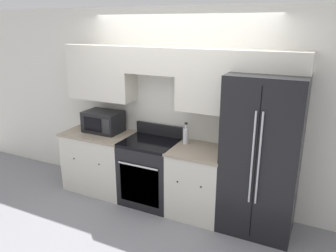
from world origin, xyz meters
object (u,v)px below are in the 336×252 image
at_px(bottle, 186,135).
at_px(microwave, 103,122).
at_px(oven_range, 151,171).
at_px(refrigerator, 262,154).

bearing_deg(bottle, microwave, -176.27).
height_order(oven_range, bottle, bottle).
bearing_deg(refrigerator, oven_range, -177.60).
bearing_deg(refrigerator, microwave, 179.84).
distance_m(refrigerator, microwave, 2.26).
bearing_deg(refrigerator, bottle, 174.93).
xyz_separation_m(refrigerator, microwave, (-2.26, 0.01, 0.10)).
xyz_separation_m(oven_range, bottle, (0.45, 0.15, 0.55)).
relative_size(oven_range, refrigerator, 0.56).
relative_size(refrigerator, bottle, 6.70).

